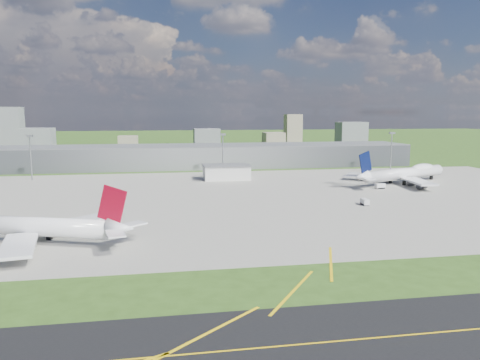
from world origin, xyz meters
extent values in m
plane|color=#2E4D18|center=(0.00, 150.00, 0.00)|extent=(1400.00, 1400.00, 0.00)
cube|color=gray|center=(10.00, 40.00, 0.04)|extent=(360.00, 190.00, 0.08)
cube|color=slate|center=(0.00, 165.00, 7.50)|extent=(300.00, 42.00, 15.00)
cube|color=silver|center=(10.00, 100.00, 4.00)|extent=(26.00, 16.00, 8.00)
cylinder|color=gray|center=(-100.00, 115.00, 12.50)|extent=(0.70, 0.70, 25.00)
cube|color=gray|center=(-100.00, 115.00, 25.30)|extent=(3.50, 2.00, 1.20)
cylinder|color=gray|center=(10.00, 115.00, 12.50)|extent=(0.70, 0.70, 25.00)
cube|color=gray|center=(10.00, 115.00, 25.30)|extent=(3.50, 2.00, 1.20)
cylinder|color=gray|center=(120.00, 115.00, 12.50)|extent=(0.70, 0.70, 25.00)
cube|color=gray|center=(120.00, 115.00, 25.30)|extent=(3.50, 2.00, 1.20)
cylinder|color=white|center=(-68.39, -21.48, 5.16)|extent=(53.00, 24.07, 5.63)
cone|color=white|center=(-39.34, -32.17, 5.91)|extent=(8.99, 7.87, 5.63)
cube|color=#9C0908|center=(-70.15, -20.84, 3.41)|extent=(42.66, 17.57, 1.22)
cube|color=white|center=(-65.52, -36.79, 3.47)|extent=(12.47, 25.47, 0.84)
cube|color=white|center=(-56.28, -11.69, 3.47)|extent=(24.14, 22.10, 0.84)
cube|color=#A10821|center=(-41.54, -31.36, 12.66)|extent=(8.93, 3.67, 11.33)
cylinder|color=#38383D|center=(-66.45, -32.69, 1.69)|extent=(5.88, 4.60, 3.00)
cylinder|color=#38383D|center=(-59.65, -14.20, 1.69)|extent=(5.88, 4.60, 3.00)
cube|color=black|center=(-64.56, -27.39, 1.17)|extent=(1.80, 1.57, 2.35)
cube|color=black|center=(-61.65, -19.47, 1.17)|extent=(1.80, 1.57, 2.35)
cylinder|color=white|center=(104.03, 68.60, 5.38)|extent=(57.89, 30.11, 6.06)
cone|color=white|center=(133.98, 81.88, 5.38)|extent=(6.93, 7.52, 6.06)
cone|color=white|center=(72.74, 54.74, 6.16)|extent=(9.61, 8.71, 6.06)
cube|color=navy|center=(105.82, 69.40, 3.50)|extent=(46.46, 22.41, 1.27)
ellipsoid|color=white|center=(118.44, 74.99, 7.20)|extent=(20.19, 13.40, 5.46)
cube|color=white|center=(89.99, 78.62, 3.62)|extent=(27.23, 23.19, 0.88)
cube|color=white|center=(102.02, 51.48, 3.62)|extent=(11.65, 28.06, 0.88)
cube|color=#070E34|center=(74.98, 55.73, 13.30)|extent=(9.10, 4.39, 11.82)
cylinder|color=#38383D|center=(95.82, 74.59, 1.76)|extent=(6.18, 5.04, 3.13)
cylinder|color=#38383D|center=(86.70, 81.24, 1.76)|extent=(6.18, 5.04, 3.13)
cylinder|color=#38383D|center=(102.95, 58.50, 1.76)|extent=(6.18, 5.04, 3.13)
cylinder|color=#38383D|center=(101.75, 47.27, 1.76)|extent=(6.18, 5.04, 3.13)
cube|color=black|center=(96.89, 70.25, 1.22)|extent=(1.91, 1.71, 2.44)
cube|color=black|center=(100.45, 62.20, 1.22)|extent=(1.91, 1.71, 2.44)
cube|color=black|center=(126.38, 78.51, 1.22)|extent=(1.91, 1.71, 2.44)
cube|color=yellow|center=(-46.74, -7.55, 1.15)|extent=(4.15, 3.44, 1.44)
cube|color=black|center=(-46.74, -7.55, 0.43)|extent=(3.71, 3.29, 0.70)
cube|color=silver|center=(56.26, 14.72, 1.57)|extent=(2.52, 5.27, 2.27)
cube|color=black|center=(56.26, 14.72, 0.43)|extent=(2.60, 4.50, 0.70)
cube|color=silver|center=(82.06, 52.92, 1.56)|extent=(5.42, 3.16, 2.27)
cube|color=black|center=(82.06, 52.92, 0.43)|extent=(4.68, 3.16, 0.70)
cube|color=slate|center=(-140.00, 300.00, 12.00)|extent=(28.00, 22.00, 24.00)
cube|color=gray|center=(-60.00, 340.00, 7.00)|extent=(20.00, 18.00, 14.00)
cube|color=slate|center=(20.00, 310.00, 11.00)|extent=(26.00, 20.00, 22.00)
cube|color=gray|center=(100.00, 350.00, 8.00)|extent=(22.00, 24.00, 16.00)
cube|color=slate|center=(180.00, 320.00, 14.00)|extent=(30.00, 22.00, 28.00)
cube|color=slate|center=(-180.00, 360.00, 22.00)|extent=(22.00, 20.00, 44.00)
cube|color=gray|center=(140.00, 410.00, 18.00)|extent=(20.00, 18.00, 36.00)
cylinder|color=#382314|center=(-110.00, 265.00, 1.50)|extent=(0.70, 0.70, 3.00)
sphere|color=black|center=(-110.00, 265.00, 4.88)|extent=(6.75, 6.75, 6.75)
cylinder|color=#382314|center=(-20.00, 280.00, 1.80)|extent=(0.70, 0.70, 3.60)
sphere|color=black|center=(-20.00, 280.00, 5.85)|extent=(8.10, 8.10, 8.10)
cylinder|color=#382314|center=(70.00, 275.00, 1.70)|extent=(0.70, 0.70, 3.40)
sphere|color=black|center=(70.00, 275.00, 5.53)|extent=(7.65, 7.65, 7.65)
cylinder|color=#382314|center=(160.00, 285.00, 1.40)|extent=(0.70, 0.70, 2.80)
sphere|color=black|center=(160.00, 285.00, 4.55)|extent=(6.30, 6.30, 6.30)
camera|label=1|loc=(-28.01, -165.61, 38.56)|focal=35.00mm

